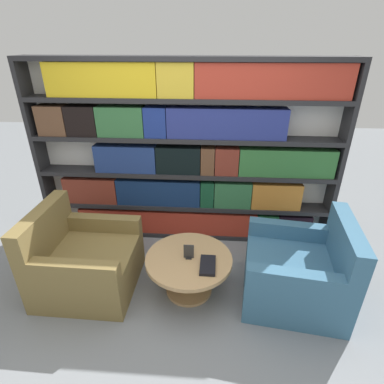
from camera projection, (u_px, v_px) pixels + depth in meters
ground_plane at (174, 312)px, 2.79m from camera, size 14.00×14.00×0.00m
bookshelf at (187, 155)px, 3.49m from camera, size 3.53×0.30×2.13m
armchair_left at (84, 262)px, 2.98m from camera, size 0.92×0.88×0.87m
armchair_right at (298, 273)px, 2.84m from camera, size 1.01×0.98×0.87m
coffee_table at (189, 267)px, 2.91m from camera, size 0.83×0.83×0.41m
table_sign at (189, 252)px, 2.83m from camera, size 0.10×0.06×0.15m
stray_book at (208, 265)px, 2.74m from camera, size 0.15×0.27×0.03m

